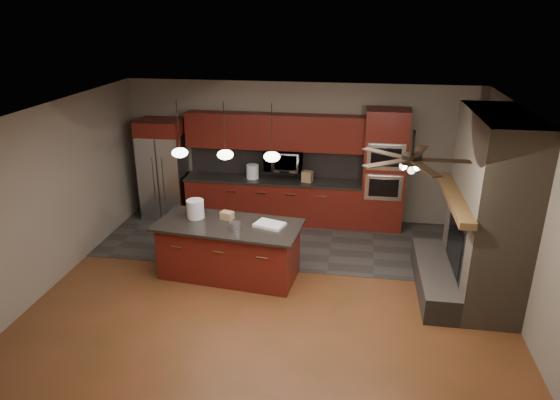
% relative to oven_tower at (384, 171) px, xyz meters
% --- Properties ---
extents(ground, '(7.00, 7.00, 0.00)m').
position_rel_oven_tower_xyz_m(ground, '(-1.70, -2.69, -1.19)').
color(ground, brown).
rests_on(ground, ground).
extents(ceiling, '(7.00, 6.00, 0.02)m').
position_rel_oven_tower_xyz_m(ceiling, '(-1.70, -2.69, 1.61)').
color(ceiling, white).
rests_on(ceiling, back_wall).
extents(back_wall, '(7.00, 0.02, 2.80)m').
position_rel_oven_tower_xyz_m(back_wall, '(-1.70, 0.31, 0.21)').
color(back_wall, gray).
rests_on(back_wall, ground).
extents(right_wall, '(0.02, 6.00, 2.80)m').
position_rel_oven_tower_xyz_m(right_wall, '(1.80, -2.69, 0.21)').
color(right_wall, gray).
rests_on(right_wall, ground).
extents(left_wall, '(0.02, 6.00, 2.80)m').
position_rel_oven_tower_xyz_m(left_wall, '(-5.20, -2.69, 0.21)').
color(left_wall, gray).
rests_on(left_wall, ground).
extents(slate_tile_patch, '(7.00, 2.40, 0.01)m').
position_rel_oven_tower_xyz_m(slate_tile_patch, '(-1.70, -0.89, -1.19)').
color(slate_tile_patch, '#373431').
rests_on(slate_tile_patch, ground).
extents(fireplace_column, '(1.30, 2.10, 2.80)m').
position_rel_oven_tower_xyz_m(fireplace_column, '(1.34, -2.29, 0.11)').
color(fireplace_column, brown).
rests_on(fireplace_column, ground).
extents(back_cabinetry, '(3.59, 0.64, 2.20)m').
position_rel_oven_tower_xyz_m(back_cabinetry, '(-2.18, 0.05, -0.30)').
color(back_cabinetry, '#571710').
rests_on(back_cabinetry, ground).
extents(oven_tower, '(0.80, 0.63, 2.38)m').
position_rel_oven_tower_xyz_m(oven_tower, '(0.00, 0.00, 0.00)').
color(oven_tower, '#571710').
rests_on(oven_tower, ground).
extents(microwave, '(0.73, 0.41, 0.50)m').
position_rel_oven_tower_xyz_m(microwave, '(-1.98, 0.06, 0.11)').
color(microwave, silver).
rests_on(microwave, back_cabinetry).
extents(refrigerator, '(0.88, 0.75, 2.05)m').
position_rel_oven_tower_xyz_m(refrigerator, '(-4.44, -0.07, -0.17)').
color(refrigerator, silver).
rests_on(refrigerator, ground).
extents(kitchen_island, '(2.41, 1.29, 0.92)m').
position_rel_oven_tower_xyz_m(kitchen_island, '(-2.51, -2.34, -0.73)').
color(kitchen_island, '#571710').
rests_on(kitchen_island, ground).
extents(white_bucket, '(0.38, 0.38, 0.30)m').
position_rel_oven_tower_xyz_m(white_bucket, '(-3.09, -2.17, -0.12)').
color(white_bucket, silver).
rests_on(white_bucket, kitchen_island).
extents(paint_can, '(0.21, 0.21, 0.11)m').
position_rel_oven_tower_xyz_m(paint_can, '(-2.35, -2.52, -0.22)').
color(paint_can, silver).
rests_on(paint_can, kitchen_island).
extents(paint_tray, '(0.52, 0.44, 0.04)m').
position_rel_oven_tower_xyz_m(paint_tray, '(-1.84, -2.31, -0.25)').
color(paint_tray, white).
rests_on(paint_tray, kitchen_island).
extents(cardboard_box, '(0.23, 0.20, 0.12)m').
position_rel_oven_tower_xyz_m(cardboard_box, '(-2.57, -2.15, -0.21)').
color(cardboard_box, '#A67F55').
rests_on(cardboard_box, kitchen_island).
extents(counter_bucket, '(0.30, 0.30, 0.28)m').
position_rel_oven_tower_xyz_m(counter_bucket, '(-2.60, 0.01, -0.15)').
color(counter_bucket, white).
rests_on(counter_bucket, back_cabinetry).
extents(counter_box, '(0.23, 0.20, 0.22)m').
position_rel_oven_tower_xyz_m(counter_box, '(-1.48, -0.04, -0.18)').
color(counter_box, '#98744E').
rests_on(counter_box, back_cabinetry).
extents(pendant_left, '(0.26, 0.26, 0.92)m').
position_rel_oven_tower_xyz_m(pendant_left, '(-3.35, -1.99, 0.77)').
color(pendant_left, black).
rests_on(pendant_left, ceiling).
extents(pendant_center, '(0.26, 0.26, 0.92)m').
position_rel_oven_tower_xyz_m(pendant_center, '(-2.60, -1.99, 0.77)').
color(pendant_center, black).
rests_on(pendant_center, ceiling).
extents(pendant_right, '(0.26, 0.26, 0.92)m').
position_rel_oven_tower_xyz_m(pendant_right, '(-1.85, -1.99, 0.77)').
color(pendant_right, black).
rests_on(pendant_right, ceiling).
extents(ceiling_fan, '(1.27, 1.33, 0.41)m').
position_rel_oven_tower_xyz_m(ceiling_fan, '(0.10, -3.49, 1.27)').
color(ceiling_fan, black).
rests_on(ceiling_fan, ceiling).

